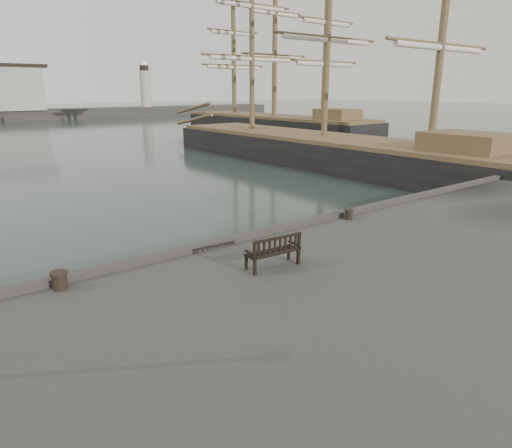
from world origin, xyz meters
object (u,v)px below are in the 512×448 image
(bench, at_px, (273,257))
(bollard_left, at_px, (60,280))
(bollard_right, at_px, (349,214))
(tall_ship_far, at_px, (274,131))
(tall_ship_main, at_px, (323,156))

(bench, distance_m, bollard_left, 5.14)
(bollard_right, xyz_separation_m, tall_ship_far, (25.47, 34.93, -0.91))
(bollard_left, bearing_deg, tall_ship_far, 44.69)
(bollard_left, bearing_deg, bollard_right, -0.46)
(tall_ship_far, bearing_deg, bollard_left, -137.17)
(bollard_left, bearing_deg, bench, -22.16)
(bench, height_order, tall_ship_far, tall_ship_far)
(bollard_right, height_order, tall_ship_far, tall_ship_far)
(bollard_left, height_order, tall_ship_main, tall_ship_main)
(bench, relative_size, tall_ship_main, 0.04)
(bench, xyz_separation_m, tall_ship_main, (20.15, 17.97, -1.16))
(tall_ship_far, bearing_deg, tall_ship_main, -120.60)
(bench, distance_m, bollard_right, 5.34)
(bollard_right, bearing_deg, bollard_left, 179.54)
(bollard_left, relative_size, tall_ship_far, 0.01)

